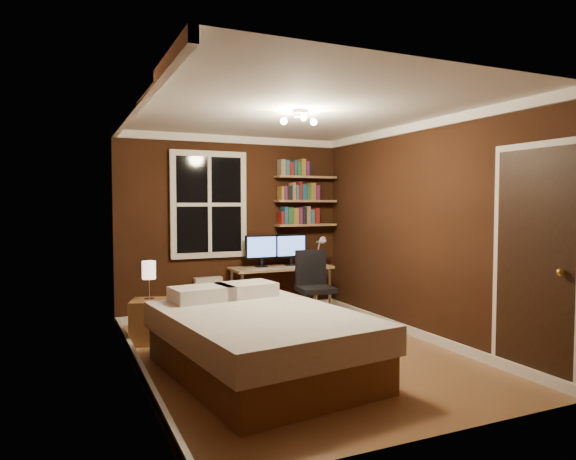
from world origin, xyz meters
name	(u,v)px	position (x,y,z in m)	size (l,w,h in m)	color
floor	(296,354)	(0.00, 0.00, 0.00)	(4.20, 4.20, 0.00)	olive
wall_back	(233,226)	(0.00, 2.10, 1.25)	(3.20, 0.04, 2.50)	black
wall_left	(136,239)	(-1.60, 0.00, 1.25)	(0.04, 4.20, 2.50)	black
wall_right	(421,231)	(1.60, 0.00, 1.25)	(0.04, 4.20, 2.50)	black
ceiling	(296,112)	(0.00, 0.00, 2.50)	(3.20, 4.20, 0.02)	white
window	(209,205)	(-0.35, 2.06, 1.55)	(1.06, 0.06, 1.46)	white
door	(533,265)	(1.59, -1.55, 1.02)	(0.03, 0.82, 2.05)	black
door_knob	(560,272)	(1.55, -1.85, 1.00)	(0.06, 0.06, 0.06)	gold
ceiling_fixture	(300,120)	(0.00, -0.10, 2.40)	(0.44, 0.44, 0.18)	beige
bookshelf_lower	(306,225)	(1.08, 1.98, 1.25)	(0.92, 0.22, 0.03)	#A97952
books_row_lower	(306,216)	(1.08, 1.98, 1.38)	(0.54, 0.16, 0.23)	maroon
bookshelf_middle	(306,201)	(1.08, 1.98, 1.60)	(0.92, 0.22, 0.03)	#A97952
books_row_middle	(306,192)	(1.08, 1.98, 1.73)	(0.60, 0.16, 0.23)	navy
bookshelf_upper	(306,177)	(1.08, 1.98, 1.95)	(0.92, 0.22, 0.03)	#A97952
books_row_upper	(306,168)	(1.08, 1.98, 2.08)	(0.48, 0.16, 0.23)	#285F2C
bed	(260,341)	(-0.57, -0.44, 0.31)	(1.79, 2.31, 0.72)	brown
nightstand	(150,321)	(-1.32, 1.05, 0.24)	(0.39, 0.39, 0.49)	brown
bedside_lamp	(149,280)	(-1.32, 1.05, 0.71)	(0.15, 0.15, 0.43)	beige
radiator	(208,298)	(-0.39, 1.99, 0.28)	(0.37, 0.13, 0.56)	beige
desk	(281,271)	(0.62, 1.81, 0.62)	(1.43, 0.54, 0.68)	#A97952
monitor_left	(261,251)	(0.35, 1.88, 0.90)	(0.48, 0.12, 0.45)	black
monitor_right	(291,250)	(0.80, 1.88, 0.90)	(0.48, 0.12, 0.45)	black
desk_lamp	(320,250)	(1.18, 1.70, 0.90)	(0.14, 0.32, 0.44)	silver
office_chair	(314,298)	(0.73, 1.01, 0.36)	(0.53, 0.53, 0.96)	black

